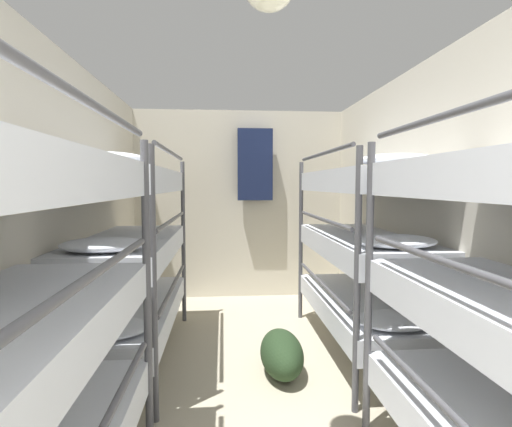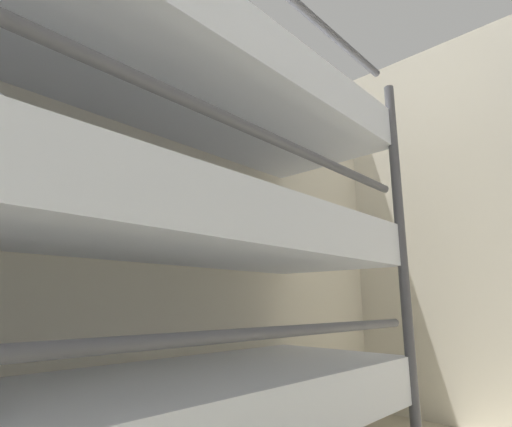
{
  "view_description": "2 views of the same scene",
  "coord_description": "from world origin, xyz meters",
  "px_view_note": "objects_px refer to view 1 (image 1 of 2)",
  "views": [
    {
      "loc": [
        -0.21,
        0.19,
        1.47
      ],
      "look_at": [
        0.05,
        3.32,
        1.25
      ],
      "focal_mm": 28.0,
      "sensor_mm": 36.0,
      "label": 1
    },
    {
      "loc": [
        0.09,
        2.76,
        0.7
      ],
      "look_at": [
        -0.8,
        3.72,
        0.99
      ],
      "focal_mm": 28.0,
      "sensor_mm": 36.0,
      "label": 2
    }
  ],
  "objects_px": {
    "bunk_stack_right_far": "(363,245)",
    "duffel_bag": "(282,354)",
    "bunk_stack_left_far": "(129,248)",
    "hanging_coat": "(255,165)"
  },
  "relations": [
    {
      "from": "hanging_coat",
      "to": "bunk_stack_right_far",
      "type": "bearing_deg",
      "value": -65.89
    },
    {
      "from": "bunk_stack_left_far",
      "to": "duffel_bag",
      "type": "relative_size",
      "value": 2.98
    },
    {
      "from": "bunk_stack_right_far",
      "to": "hanging_coat",
      "type": "height_order",
      "value": "hanging_coat"
    },
    {
      "from": "bunk_stack_right_far",
      "to": "duffel_bag",
      "type": "bearing_deg",
      "value": -156.43
    },
    {
      "from": "bunk_stack_right_far",
      "to": "duffel_bag",
      "type": "xyz_separation_m",
      "value": [
        -0.75,
        -0.33,
        -0.79
      ]
    },
    {
      "from": "bunk_stack_right_far",
      "to": "hanging_coat",
      "type": "distance_m",
      "value": 2.08
    },
    {
      "from": "bunk_stack_left_far",
      "to": "bunk_stack_right_far",
      "type": "relative_size",
      "value": 1.0
    },
    {
      "from": "bunk_stack_right_far",
      "to": "hanging_coat",
      "type": "relative_size",
      "value": 2.11
    },
    {
      "from": "bunk_stack_left_far",
      "to": "hanging_coat",
      "type": "xyz_separation_m",
      "value": [
        1.18,
        1.76,
        0.77
      ]
    },
    {
      "from": "bunk_stack_left_far",
      "to": "duffel_bag",
      "type": "distance_m",
      "value": 1.49
    }
  ]
}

